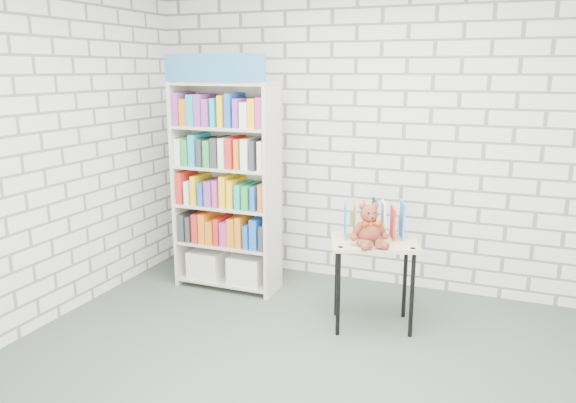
% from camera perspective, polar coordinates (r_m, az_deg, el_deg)
% --- Properties ---
extents(ground, '(4.50, 4.50, 0.00)m').
position_cam_1_polar(ground, '(3.89, 1.49, -18.02)').
color(ground, '#414C40').
rests_on(ground, ground).
extents(room_shell, '(4.52, 4.02, 2.81)m').
position_cam_1_polar(room_shell, '(3.33, 1.67, 9.20)').
color(room_shell, silver).
rests_on(room_shell, ground).
extents(bookshelf, '(0.96, 0.37, 2.15)m').
position_cam_1_polar(bookshelf, '(5.18, -6.25, 1.63)').
color(bookshelf, beige).
rests_on(bookshelf, ground).
extents(display_table, '(0.78, 0.65, 0.71)m').
position_cam_1_polar(display_table, '(4.47, 8.73, -5.21)').
color(display_table, tan).
rests_on(display_table, ground).
extents(table_books, '(0.50, 0.34, 0.28)m').
position_cam_1_polar(table_books, '(4.51, 8.70, -1.90)').
color(table_books, teal).
rests_on(table_books, display_table).
extents(teddy_bear, '(0.31, 0.30, 0.33)m').
position_cam_1_polar(teddy_bear, '(4.30, 8.25, -2.73)').
color(teddy_bear, maroon).
rests_on(teddy_bear, display_table).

